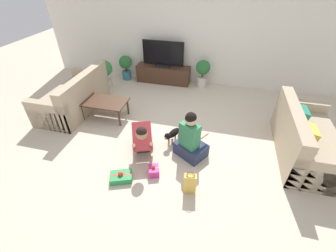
# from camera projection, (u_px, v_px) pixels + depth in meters

# --- Properties ---
(ground_plane) EXTENTS (16.00, 16.00, 0.00)m
(ground_plane) POSITION_uv_depth(u_px,v_px,m) (171.00, 136.00, 4.50)
(ground_plane) COLOR beige
(wall_back) EXTENTS (8.40, 0.06, 2.60)m
(wall_back) POSITION_uv_depth(u_px,v_px,m) (195.00, 34.00, 5.78)
(wall_back) COLOR white
(wall_back) RESTS_ON ground_plane
(sofa_left) EXTENTS (0.92, 1.81, 0.87)m
(sofa_left) POSITION_uv_depth(u_px,v_px,m) (75.00, 97.00, 5.16)
(sofa_left) COLOR tan
(sofa_left) RESTS_ON ground_plane
(sofa_right) EXTENTS (0.92, 1.81, 0.87)m
(sofa_right) POSITION_uv_depth(u_px,v_px,m) (305.00, 140.00, 3.93)
(sofa_right) COLOR tan
(sofa_right) RESTS_ON ground_plane
(coffee_table) EXTENTS (0.99, 0.59, 0.41)m
(coffee_table) POSITION_uv_depth(u_px,v_px,m) (104.00, 103.00, 4.85)
(coffee_table) COLOR #472D1E
(coffee_table) RESTS_ON ground_plane
(tv_console) EXTENTS (1.50, 0.38, 0.47)m
(tv_console) POSITION_uv_depth(u_px,v_px,m) (163.00, 74.00, 6.36)
(tv_console) COLOR #472D1E
(tv_console) RESTS_ON ground_plane
(tv) EXTENTS (1.13, 0.20, 0.69)m
(tv) POSITION_uv_depth(u_px,v_px,m) (163.00, 55.00, 6.03)
(tv) COLOR black
(tv) RESTS_ON tv_console
(potted_plant_back_right) EXTENTS (0.38, 0.38, 0.76)m
(potted_plant_back_right) POSITION_uv_depth(u_px,v_px,m) (203.00, 71.00, 5.97)
(potted_plant_back_right) COLOR beige
(potted_plant_back_right) RESTS_ON ground_plane
(potted_plant_corner_left) EXTENTS (0.42, 0.42, 0.73)m
(potted_plant_corner_left) POSITION_uv_depth(u_px,v_px,m) (105.00, 71.00, 6.03)
(potted_plant_corner_left) COLOR beige
(potted_plant_corner_left) RESTS_ON ground_plane
(potted_plant_back_left) EXTENTS (0.37, 0.37, 0.69)m
(potted_plant_back_left) POSITION_uv_depth(u_px,v_px,m) (126.00, 65.00, 6.43)
(potted_plant_back_left) COLOR #336B84
(potted_plant_back_left) RESTS_ON ground_plane
(person_kneeling) EXTENTS (0.56, 0.81, 0.77)m
(person_kneeling) POSITION_uv_depth(u_px,v_px,m) (142.00, 138.00, 3.94)
(person_kneeling) COLOR #23232D
(person_kneeling) RESTS_ON ground_plane
(person_sitting) EXTENTS (0.65, 0.62, 0.92)m
(person_sitting) POSITION_uv_depth(u_px,v_px,m) (191.00, 140.00, 3.88)
(person_sitting) COLOR #283351
(person_sitting) RESTS_ON ground_plane
(dog) EXTENTS (0.27, 0.45, 0.30)m
(dog) POSITION_uv_depth(u_px,v_px,m) (172.00, 134.00, 4.24)
(dog) COLOR black
(dog) RESTS_ON ground_plane
(gift_box_a) EXTENTS (0.41, 0.34, 0.17)m
(gift_box_a) POSITION_uv_depth(u_px,v_px,m) (121.00, 177.00, 3.59)
(gift_box_a) COLOR #2D934C
(gift_box_a) RESTS_ON ground_plane
(gift_box_b) EXTENTS (0.23, 0.25, 0.19)m
(gift_box_b) POSITION_uv_depth(u_px,v_px,m) (154.00, 171.00, 3.68)
(gift_box_b) COLOR #CC3389
(gift_box_b) RESTS_ON ground_plane
(gift_bag_a) EXTENTS (0.20, 0.14, 0.36)m
(gift_bag_a) POSITION_uv_depth(u_px,v_px,m) (190.00, 183.00, 3.34)
(gift_bag_a) COLOR #E5B74C
(gift_bag_a) RESTS_ON ground_plane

